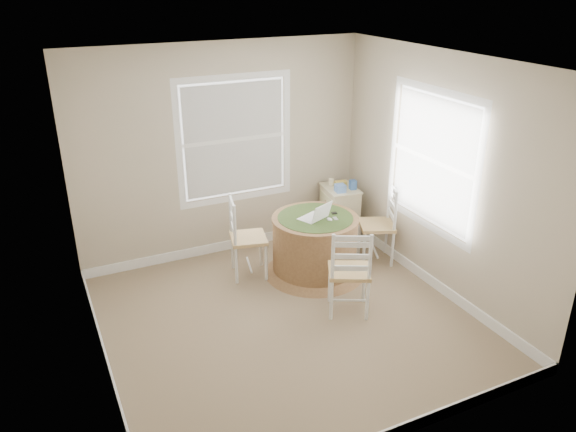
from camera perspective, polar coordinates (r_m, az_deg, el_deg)
room at (r=5.46m, az=0.75°, el=2.10°), size 3.64×3.64×2.64m
round_table at (r=6.56m, az=2.74°, el=-2.73°), size 1.18×1.18×0.72m
chair_left at (r=6.50m, az=-4.04°, el=-2.22°), size 0.49×0.50×0.95m
chair_near at (r=5.83m, az=6.23°, el=-5.55°), size 0.56×0.55×0.95m
chair_right at (r=6.90m, az=9.00°, el=-0.89°), size 0.53×0.54×0.95m
laptop at (r=6.38m, az=2.75°, el=-0.04°), size 0.40×0.38×0.22m
mouse at (r=6.37m, az=4.22°, el=-0.34°), size 0.08×0.10×0.03m
phone at (r=6.40m, az=4.83°, el=-0.30°), size 0.06×0.10×0.02m
keys at (r=6.53m, az=4.72°, el=0.26°), size 0.07×0.06×0.02m
corner_chest at (r=7.46m, az=5.23°, el=0.31°), size 0.47×0.59×0.72m
tissue_box at (r=7.18m, az=5.33°, el=2.86°), size 0.13×0.13×0.10m
box_yellow at (r=7.38m, az=5.36°, el=3.29°), size 0.16×0.12×0.06m
box_blue at (r=7.27m, az=6.52°, el=3.18°), size 0.09×0.09×0.12m
cup_cream at (r=7.39m, az=4.48°, el=3.45°), size 0.07×0.07×0.09m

